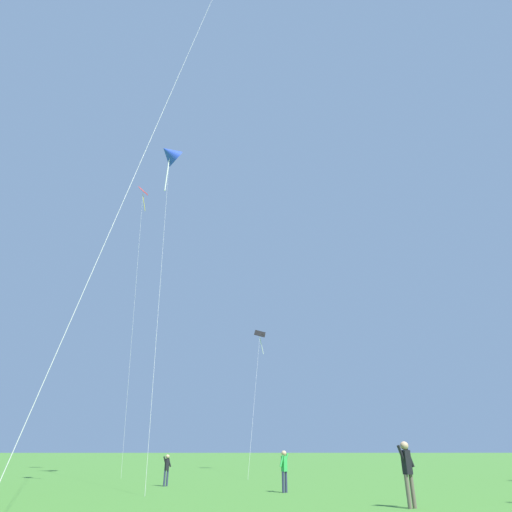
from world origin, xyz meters
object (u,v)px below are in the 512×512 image
(kite_black_large, at_px, (260,341))
(kite_red_high, at_px, (142,209))
(kite_blue_delta, at_px, (170,154))
(person_child_small, at_px, (167,467))
(person_in_blue_jacket, at_px, (284,467))
(person_near_tree, at_px, (407,467))

(kite_black_large, bearing_deg, kite_red_high, -156.13)
(kite_black_large, relative_size, kite_blue_delta, 0.50)
(kite_blue_delta, distance_m, person_child_small, 21.85)
(person_in_blue_jacket, height_order, person_child_small, person_in_blue_jacket)
(kite_blue_delta, relative_size, person_child_small, 17.23)
(kite_red_high, distance_m, kite_blue_delta, 7.27)
(kite_blue_delta, relative_size, person_near_tree, 12.88)
(person_in_blue_jacket, bearing_deg, kite_black_large, 91.55)
(person_child_small, bearing_deg, person_near_tree, -43.45)
(kite_black_large, height_order, person_child_small, kite_black_large)
(kite_black_large, relative_size, person_in_blue_jacket, 7.58)
(kite_blue_delta, relative_size, person_in_blue_jacket, 15.19)
(person_near_tree, bearing_deg, person_in_blue_jacket, 123.86)
(kite_blue_delta, height_order, person_in_blue_jacket, kite_blue_delta)
(kite_red_high, bearing_deg, person_in_blue_jacket, -50.59)
(person_in_blue_jacket, bearing_deg, person_near_tree, -56.14)
(kite_red_high, bearing_deg, person_near_tree, -52.01)
(kite_blue_delta, bearing_deg, person_near_tree, -47.83)
(person_near_tree, relative_size, person_child_small, 1.34)
(kite_red_high, height_order, person_child_small, kite_red_high)
(kite_blue_delta, xyz_separation_m, person_near_tree, (10.99, -12.13, -21.09))
(person_in_blue_jacket, bearing_deg, kite_red_high, 129.41)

